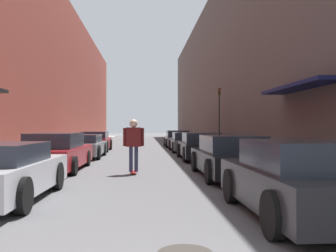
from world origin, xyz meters
name	(u,v)px	position (x,y,z in m)	size (l,w,h in m)	color
ground	(140,150)	(0.00, 23.46, 0.00)	(129.01, 129.01, 0.00)	#515154
curb_strip_left	(82,145)	(-4.84, 29.32, 0.06)	(1.80, 58.64, 0.12)	gray
curb_strip_right	(199,145)	(4.84, 29.32, 0.06)	(1.80, 58.64, 0.12)	gray
building_row_left	(46,74)	(-7.74, 29.32, 5.87)	(4.90, 58.64, 11.74)	brown
building_row_right	(233,71)	(7.74, 29.32, 6.25)	(4.90, 58.64, 12.50)	#564C47
parked_car_left_0	(3,172)	(-2.78, 6.45, 0.61)	(1.87, 4.38, 1.24)	#B7B7BC
parked_car_left_1	(56,153)	(-2.92, 11.99, 0.65)	(1.94, 4.78, 1.36)	maroon
parked_car_left_2	(83,146)	(-2.88, 17.57, 0.59)	(2.06, 4.37, 1.18)	gray
parked_car_left_3	(95,141)	(-2.89, 22.67, 0.63)	(1.87, 4.32, 1.27)	maroon
parked_car_right_0	(298,180)	(2.92, 4.62, 0.66)	(1.94, 4.18, 1.35)	#232326
parked_car_right_1	(230,157)	(2.94, 9.88, 0.64)	(2.00, 4.77, 1.32)	black
parked_car_right_2	(200,146)	(2.95, 16.13, 0.63)	(1.96, 4.77, 1.30)	black
parked_car_right_3	(186,142)	(2.92, 21.80, 0.60)	(2.02, 4.46, 1.23)	#515459
parked_car_right_4	(177,139)	(2.86, 27.34, 0.62)	(2.00, 3.97, 1.28)	gray
skateboarder	(134,140)	(-0.11, 10.85, 1.13)	(0.70, 0.78, 1.83)	#B2231E
traffic_light	(219,112)	(5.15, 22.38, 2.54)	(0.16, 0.22, 3.97)	#2D2D2D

